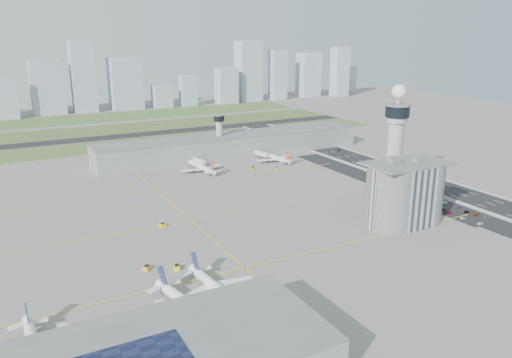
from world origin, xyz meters
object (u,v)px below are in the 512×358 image
airplane_near_a (33,342)px  tug_2 (147,267)px  tug_4 (253,168)px  jet_bridge_near_2 (252,306)px  car_lot_3 (442,209)px  admin_building (405,193)px  jet_bridge_far_0 (194,161)px  airplane_far_b (274,155)px  car_lot_5 (421,202)px  tug_0 (103,327)px  car_lot_10 (445,203)px  control_tower (395,139)px  jet_bridge_near_1 (165,330)px  car_lot_1 (463,218)px  car_lot_2 (448,212)px  airplane_near_b (189,299)px  car_lot_4 (433,207)px  tug_1 (177,267)px  car_hw_4 (288,139)px  car_lot_7 (476,214)px  car_hw_1 (409,176)px  car_lot_9 (458,207)px  tug_5 (276,168)px  car_lot_11 (437,199)px  car_hw_2 (339,150)px  airplane_near_c (216,282)px  car_lot_6 (487,218)px  tug_3 (162,225)px  jet_bridge_far_1 (256,154)px

airplane_near_a → tug_2: size_ratio=9.98×
tug_4 → tug_2: bearing=-53.3°
jet_bridge_near_2 → car_lot_3: 142.71m
admin_building → jet_bridge_far_0: admin_building is taller
airplane_far_b → car_lot_5: bearing=-177.4°
tug_0 → car_lot_10: (192.32, 35.61, -0.39)m
control_tower → jet_bridge_near_1: size_ratio=4.61×
jet_bridge_near_1 → car_lot_1: 167.33m
tug_0 → tug_4: size_ratio=0.98×
airplane_near_a → tug_4: airplane_near_a is taller
car_lot_2 → car_lot_10: 15.82m
airplane_near_b → car_lot_10: size_ratio=8.47×
car_lot_4 → car_lot_5: car_lot_4 is taller
jet_bridge_far_0 → car_lot_2: 175.32m
tug_1 → car_lot_4: (146.14, 4.21, -0.44)m
tug_2 → car_hw_4: 265.12m
admin_building → car_lot_7: size_ratio=9.85×
airplane_near_a → car_hw_1: bearing=109.7°
car_lot_9 → tug_5: bearing=21.4°
admin_building → tug_4: 126.78m
car_lot_5 → car_lot_11: (12.13, -0.58, 0.02)m
car_hw_1 → car_lot_4: bearing=-117.6°
car_lot_5 → car_lot_7: car_lot_5 is taller
tug_1 → car_lot_2: 147.02m
admin_building → car_hw_2: admin_building is taller
airplane_near_c → car_lot_6: bearing=86.4°
admin_building → car_lot_9: bearing=2.1°
car_lot_3 → car_lot_4: size_ratio=1.05×
tug_1 → car_lot_3: 147.50m
tug_2 → car_lot_2: (157.51, -10.83, -0.42)m
car_lot_4 → car_hw_1: (32.94, 51.47, 0.01)m
tug_0 → car_lot_3: tug_0 is taller
car_lot_2 → car_lot_6: size_ratio=0.95×
jet_bridge_near_1 → car_lot_1: jet_bridge_near_1 is taller
tug_0 → car_lot_9: tug_0 is taller
tug_3 → car_lot_11: tug_3 is taller
tug_2 → car_lot_4: (156.73, -1.14, -0.37)m
jet_bridge_near_2 → car_lot_5: (134.88, 55.71, -2.23)m
jet_bridge_near_1 → airplane_near_a: bearing=86.2°
tug_3 → car_lot_9: bearing=156.0°
car_lot_6 → jet_bridge_far_1: bearing=7.7°
airplane_near_c → jet_bridge_far_1: airplane_near_c is taller
airplane_near_c → tug_4: (92.36, 147.17, -4.13)m
car_lot_6 → car_lot_9: bearing=-6.5°
airplane_near_b → car_lot_6: (164.97, 12.45, -4.77)m
airplane_near_c → car_hw_4: (167.79, 222.73, -4.58)m
car_lot_3 → car_lot_7: bearing=-133.9°
car_lot_3 → car_lot_6: bearing=-142.7°
tug_0 → tug_1: bearing=85.8°
tug_5 → car_lot_2: tug_5 is taller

